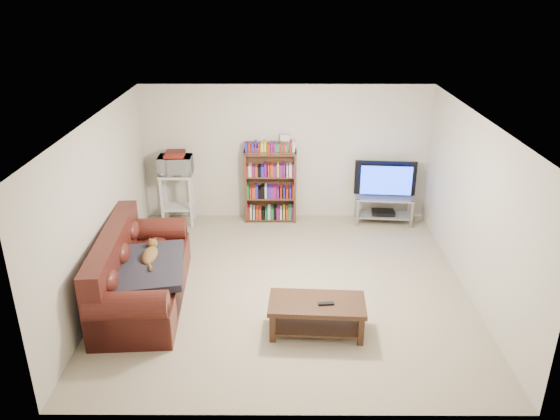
{
  "coord_description": "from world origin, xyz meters",
  "views": [
    {
      "loc": [
        -0.07,
        -6.72,
        4.01
      ],
      "look_at": [
        -0.1,
        0.4,
        1.0
      ],
      "focal_mm": 35.0,
      "sensor_mm": 36.0,
      "label": 1
    }
  ],
  "objects_px": {
    "coffee_table": "(317,311)",
    "tv_stand": "(384,205)",
    "sofa": "(137,277)",
    "bookshelf": "(270,185)"
  },
  "relations": [
    {
      "from": "coffee_table",
      "to": "bookshelf",
      "type": "bearing_deg",
      "value": 103.8
    },
    {
      "from": "coffee_table",
      "to": "tv_stand",
      "type": "relative_size",
      "value": 1.17
    },
    {
      "from": "coffee_table",
      "to": "tv_stand",
      "type": "height_order",
      "value": "tv_stand"
    },
    {
      "from": "coffee_table",
      "to": "tv_stand",
      "type": "xyz_separation_m",
      "value": [
        1.38,
        3.29,
        0.04
      ]
    },
    {
      "from": "tv_stand",
      "to": "sofa",
      "type": "bearing_deg",
      "value": -140.73
    },
    {
      "from": "sofa",
      "to": "tv_stand",
      "type": "height_order",
      "value": "sofa"
    },
    {
      "from": "sofa",
      "to": "bookshelf",
      "type": "relative_size",
      "value": 1.82
    },
    {
      "from": "bookshelf",
      "to": "tv_stand",
      "type": "bearing_deg",
      "value": -2.55
    },
    {
      "from": "tv_stand",
      "to": "bookshelf",
      "type": "relative_size",
      "value": 0.79
    },
    {
      "from": "sofa",
      "to": "tv_stand",
      "type": "distance_m",
      "value": 4.54
    }
  ]
}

